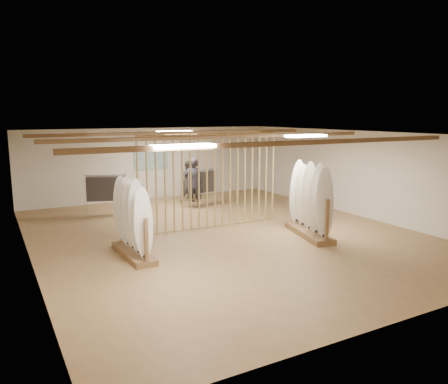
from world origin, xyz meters
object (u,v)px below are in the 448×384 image
shopper_b (190,179)px  clothing_rack_b (201,182)px  rack_left (133,230)px  shopper_a (194,180)px  rack_right (310,211)px  clothing_rack_a (106,189)px

shopper_b → clothing_rack_b: bearing=-70.8°
rack_left → shopper_b: bearing=52.9°
clothing_rack_b → shopper_a: (-0.36, -0.19, 0.13)m
clothing_rack_b → rack_right: bearing=-89.7°
clothing_rack_b → shopper_b: size_ratio=0.76×
shopper_a → shopper_b: (0.28, 0.98, -0.13)m
rack_right → shopper_a: size_ratio=1.07×
clothing_rack_a → rack_left: bearing=-76.8°
rack_right → clothing_rack_b: bearing=114.4°
rack_left → shopper_a: size_ratio=0.95×
shopper_a → clothing_rack_a: bearing=20.4°
shopper_a → clothing_rack_b: bearing=-126.8°
clothing_rack_b → shopper_b: (-0.08, 0.79, 0.01)m
rack_right → clothing_rack_a: size_ratio=1.58×
rack_left → clothing_rack_b: (3.92, 4.47, 0.26)m
rack_left → clothing_rack_b: 5.95m
rack_left → clothing_rack_b: size_ratio=1.43×
rack_left → rack_right: (4.80, -0.61, 0.06)m
rack_left → shopper_b: 6.52m
rack_right → clothing_rack_b: (-0.88, 5.08, 0.20)m
clothing_rack_a → shopper_a: bearing=13.9°
rack_left → rack_right: bearing=-8.2°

